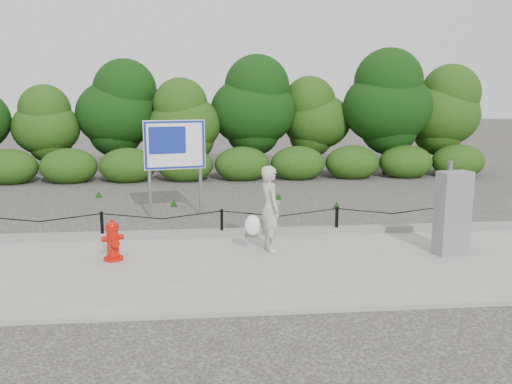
{
  "coord_description": "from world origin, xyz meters",
  "views": [
    {
      "loc": [
        -0.36,
        -11.23,
        3.2
      ],
      "look_at": [
        0.75,
        0.2,
        1.0
      ],
      "focal_mm": 38.0,
      "sensor_mm": 36.0,
      "label": 1
    }
  ],
  "objects_px": {
    "pedestrian": "(269,210)",
    "advertising_sign": "(175,149)",
    "utility_cabinet": "(452,213)",
    "fire_hydrant": "(113,241)"
  },
  "relations": [
    {
      "from": "pedestrian",
      "to": "advertising_sign",
      "type": "relative_size",
      "value": 0.69
    },
    {
      "from": "utility_cabinet",
      "to": "advertising_sign",
      "type": "bearing_deg",
      "value": 132.28
    },
    {
      "from": "pedestrian",
      "to": "utility_cabinet",
      "type": "xyz_separation_m",
      "value": [
        3.43,
        -0.56,
        -0.02
      ]
    },
    {
      "from": "pedestrian",
      "to": "fire_hydrant",
      "type": "bearing_deg",
      "value": 81.7
    },
    {
      "from": "fire_hydrant",
      "to": "utility_cabinet",
      "type": "bearing_deg",
      "value": -26.49
    },
    {
      "from": "pedestrian",
      "to": "utility_cabinet",
      "type": "relative_size",
      "value": 0.95
    },
    {
      "from": "advertising_sign",
      "to": "fire_hydrant",
      "type": "bearing_deg",
      "value": -116.5
    },
    {
      "from": "utility_cabinet",
      "to": "fire_hydrant",
      "type": "bearing_deg",
      "value": 166.35
    },
    {
      "from": "pedestrian",
      "to": "utility_cabinet",
      "type": "bearing_deg",
      "value": -114.02
    },
    {
      "from": "fire_hydrant",
      "to": "pedestrian",
      "type": "bearing_deg",
      "value": -17.97
    }
  ]
}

